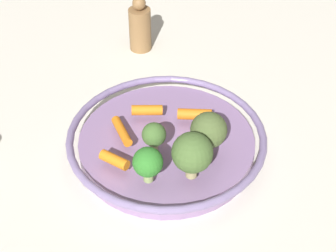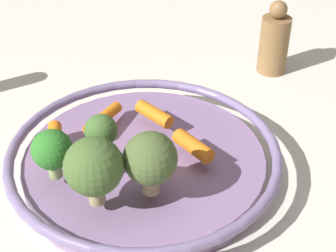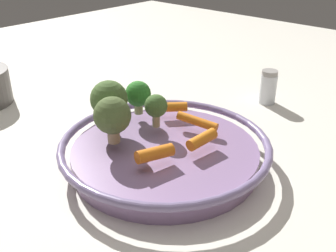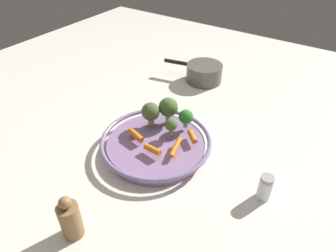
# 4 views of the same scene
# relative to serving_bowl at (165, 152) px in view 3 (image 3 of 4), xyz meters

# --- Properties ---
(ground_plane) EXTENTS (2.13, 2.13, 0.00)m
(ground_plane) POSITION_rel_serving_bowl_xyz_m (0.00, 0.00, -0.02)
(ground_plane) COLOR silver
(serving_bowl) EXTENTS (0.32, 0.32, 0.04)m
(serving_bowl) POSITION_rel_serving_bowl_xyz_m (0.00, 0.00, 0.00)
(serving_bowl) COLOR #8E709E
(serving_bowl) RESTS_ON ground_plane
(baby_carrot_center) EXTENTS (0.04, 0.05, 0.02)m
(baby_carrot_center) POSITION_rel_serving_bowl_xyz_m (0.06, -0.09, 0.03)
(baby_carrot_center) COLOR orange
(baby_carrot_center) RESTS_ON serving_bowl
(baby_carrot_back) EXTENTS (0.03, 0.06, 0.02)m
(baby_carrot_back) POSITION_rel_serving_bowl_xyz_m (-0.03, 0.05, 0.03)
(baby_carrot_back) COLOR orange
(baby_carrot_back) RESTS_ON serving_bowl
(baby_carrot_near_rim) EXTENTS (0.02, 0.05, 0.02)m
(baby_carrot_near_rim) POSITION_rel_serving_bowl_xyz_m (-0.05, -0.03, 0.03)
(baby_carrot_near_rim) COLOR orange
(baby_carrot_near_rim) RESTS_ON serving_bowl
(baby_carrot_right) EXTENTS (0.07, 0.03, 0.02)m
(baby_carrot_right) POSITION_rel_serving_bowl_xyz_m (-0.01, -0.07, 0.03)
(baby_carrot_right) COLOR orange
(baby_carrot_right) RESTS_ON serving_bowl
(broccoli_floret_large) EXTENTS (0.04, 0.04, 0.05)m
(broccoli_floret_large) POSITION_rel_serving_bowl_xyz_m (0.04, -0.02, 0.06)
(broccoli_floret_large) COLOR tan
(broccoli_floret_large) RESTS_ON serving_bowl
(broccoli_floret_mid) EXTENTS (0.04, 0.04, 0.06)m
(broccoli_floret_mid) POSITION_rel_serving_bowl_xyz_m (0.10, -0.04, 0.06)
(broccoli_floret_mid) COLOR #94AC66
(broccoli_floret_mid) RESTS_ON serving_bowl
(broccoli_floret_edge) EXTENTS (0.06, 0.06, 0.07)m
(broccoli_floret_edge) POSITION_rel_serving_bowl_xyz_m (0.05, 0.06, 0.06)
(broccoli_floret_edge) COLOR tan
(broccoli_floret_edge) RESTS_ON serving_bowl
(broccoli_floret_small) EXTENTS (0.06, 0.06, 0.08)m
(broccoli_floret_small) POSITION_rel_serving_bowl_xyz_m (0.10, 0.02, 0.07)
(broccoli_floret_small) COLOR tan
(broccoli_floret_small) RESTS_ON serving_bowl
(salt_shaker) EXTENTS (0.03, 0.03, 0.07)m
(salt_shaker) POSITION_rel_serving_bowl_xyz_m (0.01, -0.32, 0.01)
(salt_shaker) COLOR silver
(salt_shaker) RESTS_ON ground_plane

